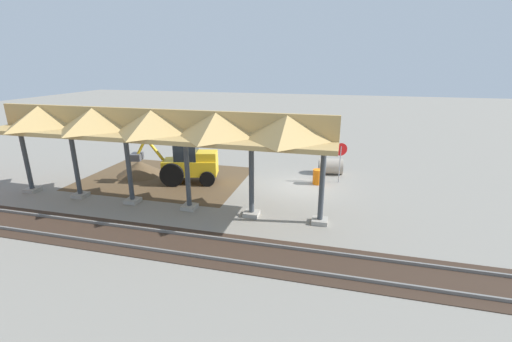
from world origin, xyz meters
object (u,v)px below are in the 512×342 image
at_px(backhoe, 188,162).
at_px(concrete_pipe, 331,166).
at_px(traffic_barrel, 317,177).
at_px(stop_sign, 341,154).

bearing_deg(backhoe, concrete_pipe, -155.04).
bearing_deg(traffic_barrel, stop_sign, -153.55).
height_order(stop_sign, backhoe, backhoe).
bearing_deg(stop_sign, traffic_barrel, 26.45).
bearing_deg(concrete_pipe, traffic_barrel, 73.38).
bearing_deg(stop_sign, concrete_pipe, -70.38).
distance_m(stop_sign, traffic_barrel, 1.90).
bearing_deg(backhoe, stop_sign, -165.78).
bearing_deg(traffic_barrel, backhoe, 12.07).
relative_size(stop_sign, backhoe, 0.47).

